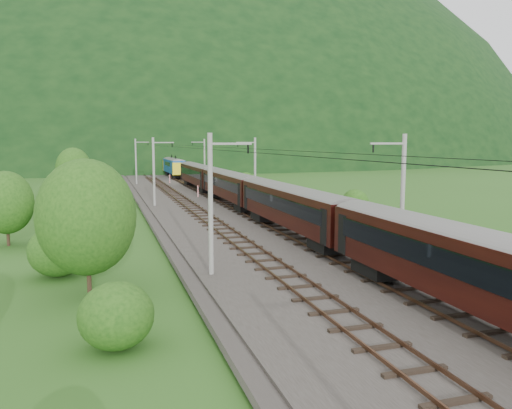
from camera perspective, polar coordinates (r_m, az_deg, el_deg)
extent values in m
plane|color=#2E5B1C|center=(30.78, 6.35, -7.55)|extent=(600.00, 600.00, 0.00)
cube|color=#38332D|center=(39.88, 0.62, -3.88)|extent=(14.00, 220.00, 0.30)
cube|color=brown|center=(38.99, -3.75, -3.63)|extent=(0.08, 220.00, 0.15)
cube|color=brown|center=(39.34, -1.72, -3.52)|extent=(0.08, 220.00, 0.15)
cube|color=black|center=(39.19, -2.73, -3.77)|extent=(2.40, 220.00, 0.12)
cube|color=brown|center=(40.35, 2.90, -3.26)|extent=(0.08, 220.00, 0.15)
cube|color=brown|center=(40.86, 4.80, -3.14)|extent=(0.08, 220.00, 0.15)
cube|color=black|center=(40.62, 3.85, -3.39)|extent=(2.40, 220.00, 0.12)
cylinder|color=gray|center=(28.09, -5.21, -0.02)|extent=(0.28, 0.28, 8.00)
cube|color=gray|center=(28.14, -2.88, 6.96)|extent=(2.40, 0.12, 0.12)
cylinder|color=black|center=(28.40, -0.91, 6.36)|extent=(0.10, 0.10, 0.50)
cylinder|color=gray|center=(59.65, -11.60, 3.69)|extent=(0.28, 0.28, 8.00)
cube|color=gray|center=(59.67, -10.53, 6.98)|extent=(2.40, 0.12, 0.12)
cylinder|color=black|center=(59.80, -9.56, 6.71)|extent=(0.10, 0.10, 0.50)
cylinder|color=gray|center=(91.52, -13.56, 4.81)|extent=(0.28, 0.28, 8.00)
cube|color=gray|center=(91.53, -12.87, 6.96)|extent=(2.40, 0.12, 0.12)
cylinder|color=black|center=(91.62, -12.24, 6.79)|extent=(0.10, 0.10, 0.50)
cylinder|color=gray|center=(123.45, -14.51, 5.35)|extent=(0.28, 0.28, 8.00)
cube|color=gray|center=(123.47, -14.00, 6.95)|extent=(2.40, 0.12, 0.12)
cylinder|color=black|center=(123.53, -13.53, 6.82)|extent=(0.10, 0.10, 0.50)
cylinder|color=gray|center=(155.42, -15.07, 5.67)|extent=(0.28, 0.28, 8.00)
cube|color=gray|center=(155.43, -14.67, 6.94)|extent=(2.40, 0.12, 0.12)
cylinder|color=black|center=(155.47, -14.30, 6.84)|extent=(0.10, 0.10, 0.50)
cylinder|color=gray|center=(32.93, 16.40, 0.78)|extent=(0.28, 0.28, 8.00)
cube|color=gray|center=(32.10, 14.82, 6.76)|extent=(2.40, 0.12, 0.12)
cylinder|color=black|center=(31.58, 13.25, 6.26)|extent=(0.10, 0.10, 0.50)
cylinder|color=gray|center=(62.08, -0.11, 3.97)|extent=(0.28, 0.28, 8.00)
cube|color=gray|center=(61.64, -1.18, 7.10)|extent=(2.40, 0.12, 0.12)
cylinder|color=black|center=(61.37, -2.09, 6.82)|extent=(0.10, 0.10, 0.50)
cylinder|color=gray|center=(93.12, -5.90, 5.01)|extent=(0.28, 0.28, 8.00)
cube|color=gray|center=(92.83, -6.66, 7.09)|extent=(2.40, 0.12, 0.12)
cylinder|color=black|center=(92.65, -7.27, 6.90)|extent=(0.10, 0.10, 0.50)
cylinder|color=gray|center=(124.65, -8.79, 5.52)|extent=(0.28, 0.28, 8.00)
cube|color=gray|center=(124.43, -9.37, 7.07)|extent=(2.40, 0.12, 0.12)
cylinder|color=black|center=(124.30, -9.82, 6.92)|extent=(0.10, 0.10, 0.50)
cylinder|color=gray|center=(156.36, -10.51, 5.81)|extent=(0.28, 0.28, 8.00)
cube|color=gray|center=(156.19, -10.98, 7.04)|extent=(2.40, 0.12, 0.12)
cylinder|color=black|center=(156.09, -11.34, 6.92)|extent=(0.10, 0.10, 0.50)
cylinder|color=black|center=(38.48, -2.79, 6.13)|extent=(0.03, 198.00, 0.03)
cylinder|color=black|center=(39.94, 3.93, 6.16)|extent=(0.03, 198.00, 0.03)
ellipsoid|color=black|center=(287.62, -14.80, 5.42)|extent=(504.00, 360.00, 244.00)
cube|color=black|center=(22.57, 23.07, -6.47)|extent=(2.58, 19.60, 2.67)
cylinder|color=slate|center=(22.33, 23.22, -3.47)|extent=(2.58, 19.50, 2.58)
cube|color=black|center=(21.69, 20.44, -6.02)|extent=(0.05, 17.25, 1.02)
cube|color=black|center=(23.36, 25.58, -5.35)|extent=(0.05, 17.25, 1.02)
cube|color=black|center=(28.39, 13.90, -6.97)|extent=(1.96, 2.85, 0.80)
cube|color=black|center=(39.86, 4.10, -0.17)|extent=(2.58, 19.60, 2.67)
cylinder|color=slate|center=(39.73, 4.12, 1.55)|extent=(2.58, 19.50, 2.58)
cube|color=black|center=(39.37, 2.32, 0.22)|extent=(0.05, 17.25, 1.02)
cube|color=black|center=(40.31, 5.84, 0.35)|extent=(0.05, 17.25, 1.02)
cube|color=black|center=(33.93, 8.28, -4.51)|extent=(1.96, 2.85, 0.80)
cube|color=black|center=(46.50, 1.02, -1.26)|extent=(1.96, 2.85, 0.80)
cube|color=black|center=(59.01, -3.00, 2.24)|extent=(2.58, 19.60, 2.67)
cylinder|color=slate|center=(58.92, -3.01, 3.40)|extent=(2.58, 19.50, 2.58)
cube|color=black|center=(58.68, -4.25, 2.51)|extent=(0.05, 17.25, 1.02)
cube|color=black|center=(59.32, -1.77, 2.58)|extent=(0.05, 17.25, 1.02)
cube|color=black|center=(52.61, -1.16, -0.27)|extent=(1.96, 2.85, 0.80)
cube|color=black|center=(65.83, -4.45, 1.22)|extent=(1.96, 2.85, 0.80)
cube|color=black|center=(78.68, -6.60, 3.44)|extent=(2.58, 19.60, 2.67)
cylinder|color=slate|center=(78.61, -6.61, 4.32)|extent=(2.58, 19.50, 2.58)
cube|color=black|center=(78.43, -7.55, 3.65)|extent=(0.05, 17.25, 1.02)
cube|color=black|center=(78.91, -5.66, 3.70)|extent=(0.05, 17.25, 1.02)
cube|color=black|center=(72.10, -5.58, 1.73)|extent=(1.96, 2.85, 0.80)
cube|color=black|center=(85.54, -7.43, 2.56)|extent=(1.96, 2.85, 0.80)
cube|color=#134696|center=(106.48, -9.39, 4.37)|extent=(2.58, 16.04, 2.67)
cylinder|color=slate|center=(106.43, -9.40, 5.02)|extent=(2.58, 15.96, 2.58)
cube|color=black|center=(106.30, -10.10, 4.52)|extent=(0.05, 14.11, 1.02)
cube|color=black|center=(106.65, -8.69, 4.56)|extent=(0.05, 14.11, 1.02)
cube|color=black|center=(101.03, -8.94, 3.24)|extent=(1.96, 2.85, 0.80)
cube|color=black|center=(112.13, -9.76, 3.61)|extent=(1.96, 2.85, 0.80)
cube|color=yellow|center=(114.23, -9.92, 4.46)|extent=(2.64, 0.50, 2.41)
cube|color=yellow|center=(98.76, -8.77, 4.06)|extent=(2.64, 0.50, 2.41)
cube|color=black|center=(109.38, -9.62, 5.40)|extent=(0.08, 1.60, 0.80)
cylinder|color=red|center=(91.75, -9.84, 2.90)|extent=(0.17, 0.17, 1.58)
cylinder|color=red|center=(68.50, -6.65, 1.52)|extent=(0.17, 0.17, 1.57)
cylinder|color=black|center=(83.13, -11.57, 2.61)|extent=(0.15, 0.15, 2.11)
sphere|color=red|center=(83.05, -11.59, 3.37)|extent=(0.25, 0.25, 0.25)
ellipsoid|color=#1C4813|center=(20.00, -15.68, -12.13)|extent=(2.86, 2.86, 2.57)
ellipsoid|color=#1C4813|center=(31.27, -21.68, -4.92)|extent=(3.39, 3.39, 3.05)
ellipsoid|color=#1C4813|center=(40.82, -20.17, -1.48)|extent=(4.36, 4.36, 3.93)
ellipsoid|color=#1C4813|center=(47.73, -19.30, -1.13)|extent=(2.74, 2.74, 2.47)
ellipsoid|color=#1C4813|center=(60.86, -14.89, 0.38)|extent=(1.85, 1.85, 1.66)
ellipsoid|color=#1C4813|center=(71.55, -18.62, 2.10)|extent=(4.24, 4.24, 3.82)
ellipsoid|color=#1C4813|center=(79.82, -17.47, 1.91)|extent=(2.00, 2.00, 1.80)
ellipsoid|color=#1C4813|center=(90.69, -17.95, 2.82)|extent=(3.17, 3.17, 2.85)
ellipsoid|color=#1C4813|center=(101.09, -16.13, 3.07)|extent=(2.24, 2.24, 2.02)
ellipsoid|color=#1C4813|center=(110.63, -18.58, 3.75)|extent=(4.12, 4.12, 3.71)
ellipsoid|color=#1C4813|center=(119.32, -16.96, 3.93)|extent=(3.60, 3.60, 3.24)
cylinder|color=black|center=(26.68, -18.62, -5.99)|extent=(0.24, 0.24, 3.80)
ellipsoid|color=#1C4813|center=(26.28, -18.81, -1.38)|extent=(4.89, 4.89, 5.87)
cylinder|color=black|center=(41.89, -26.53, -2.18)|extent=(0.24, 0.24, 3.07)
ellipsoid|color=#1C4813|center=(41.66, -26.67, 0.20)|extent=(3.95, 3.95, 4.74)
cylinder|color=black|center=(57.02, -20.98, 0.16)|extent=(0.24, 0.24, 2.58)
ellipsoid|color=#1C4813|center=(56.87, -21.05, 1.63)|extent=(3.31, 3.31, 3.97)
cylinder|color=black|center=(75.85, -20.06, 2.30)|extent=(0.24, 0.24, 3.79)
ellipsoid|color=#1C4813|center=(75.71, -20.13, 3.93)|extent=(4.87, 4.87, 5.84)
cylinder|color=black|center=(91.76, -17.81, 2.68)|extent=(0.24, 0.24, 2.23)
ellipsoid|color=#1C4813|center=(91.67, -17.84, 3.48)|extent=(2.87, 2.87, 3.44)
ellipsoid|color=#1C4813|center=(53.57, 11.26, 0.07)|extent=(2.85, 2.85, 2.57)
ellipsoid|color=#1C4813|center=(79.84, -1.19, 2.55)|extent=(2.94, 2.94, 2.64)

